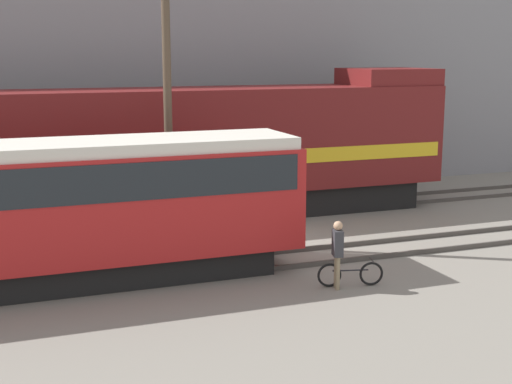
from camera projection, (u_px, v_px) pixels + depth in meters
name	position (u px, v px, depth m)	size (l,w,h in m)	color
ground_plane	(252.00, 245.00, 21.28)	(120.00, 120.00, 0.00)	gray
track_near	(275.00, 260.00, 19.54)	(60.00, 1.51, 0.14)	#47423D
track_far	(213.00, 215.00, 24.93)	(60.00, 1.51, 0.14)	#47423D
building_backdrop	(162.00, 50.00, 30.36)	(49.48, 6.00, 11.47)	gray
freight_locomotive	(146.00, 153.00, 23.70)	(21.55, 3.04, 5.07)	black
streetcar	(42.00, 206.00, 17.08)	(12.78, 2.54, 3.57)	black
bicycle	(350.00, 274.00, 17.52)	(1.62, 0.57, 0.66)	black
person	(338.00, 248.00, 17.20)	(0.30, 0.40, 1.69)	#8C7A5B
utility_pole_left	(168.00, 99.00, 20.65)	(0.24, 0.24, 8.69)	#4C3D2D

